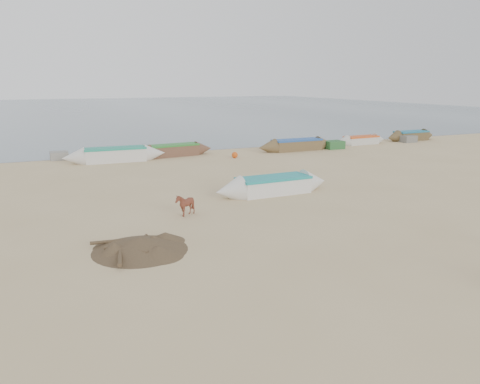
# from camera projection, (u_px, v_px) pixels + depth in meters

# --- Properties ---
(ground) EXTENTS (140.00, 140.00, 0.00)m
(ground) POSITION_uv_depth(u_px,v_px,m) (288.00, 246.00, 15.70)
(ground) COLOR tan
(ground) RESTS_ON ground
(sea) EXTENTS (160.00, 160.00, 0.00)m
(sea) POSITION_uv_depth(u_px,v_px,m) (73.00, 110.00, 88.56)
(sea) COLOR slate
(sea) RESTS_ON ground
(calf_front) EXTENTS (1.00, 0.92, 0.96)m
(calf_front) POSITION_uv_depth(u_px,v_px,m) (185.00, 205.00, 19.11)
(calf_front) COLOR #5F2B1E
(calf_front) RESTS_ON ground
(near_canoe) EXTENTS (6.16, 1.57, 0.85)m
(near_canoe) POSITION_uv_depth(u_px,v_px,m) (273.00, 185.00, 22.93)
(near_canoe) COLOR silver
(near_canoe) RESTS_ON ground
(debris_pile) EXTENTS (3.73, 3.73, 0.45)m
(debris_pile) POSITION_uv_depth(u_px,v_px,m) (140.00, 244.00, 15.24)
(debris_pile) COLOR brown
(debris_pile) RESTS_ON ground
(waterline_canoes) EXTENTS (58.68, 4.03, 0.99)m
(waterline_canoes) POSITION_uv_depth(u_px,v_px,m) (140.00, 153.00, 33.08)
(waterline_canoes) COLOR brown
(waterline_canoes) RESTS_ON ground
(beach_clutter) EXTENTS (44.59, 5.16, 0.64)m
(beach_clutter) POSITION_uv_depth(u_px,v_px,m) (207.00, 152.00, 34.60)
(beach_clutter) COLOR #2D6436
(beach_clutter) RESTS_ON ground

